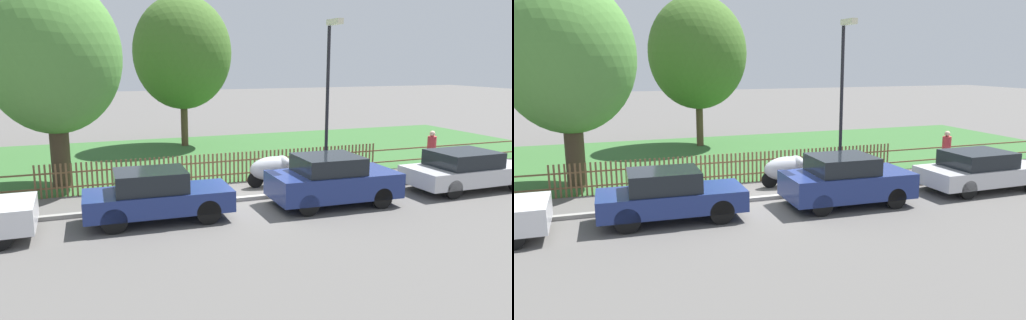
# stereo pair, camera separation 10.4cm
# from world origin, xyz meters

# --- Properties ---
(ground_plane) EXTENTS (120.00, 120.00, 0.00)m
(ground_plane) POSITION_xyz_m (0.00, 0.00, 0.00)
(ground_plane) COLOR #565451
(kerb_stone) EXTENTS (35.22, 0.20, 0.12)m
(kerb_stone) POSITION_xyz_m (0.00, 0.10, 0.06)
(kerb_stone) COLOR gray
(kerb_stone) RESTS_ON ground
(grass_strip) EXTENTS (35.22, 11.15, 0.01)m
(grass_strip) POSITION_xyz_m (0.00, 8.04, 0.01)
(grass_strip) COLOR #33602D
(grass_strip) RESTS_ON ground
(park_fence) EXTENTS (35.22, 0.05, 1.09)m
(park_fence) POSITION_xyz_m (-0.00, 2.48, 0.55)
(park_fence) COLOR brown
(park_fence) RESTS_ON ground
(parked_car_black_saloon) EXTENTS (3.96, 1.74, 1.41)m
(parked_car_black_saloon) POSITION_xyz_m (-2.90, -0.97, 0.72)
(parked_car_black_saloon) COLOR navy
(parked_car_black_saloon) RESTS_ON ground
(parked_car_navy_estate) EXTENTS (3.86, 1.96, 1.51)m
(parked_car_navy_estate) POSITION_xyz_m (2.31, -1.21, 0.76)
(parked_car_navy_estate) COLOR navy
(parked_car_navy_estate) RESTS_ON ground
(parked_car_red_compact) EXTENTS (4.31, 1.95, 1.32)m
(parked_car_red_compact) POSITION_xyz_m (7.46, -1.11, 0.67)
(parked_car_red_compact) COLOR #BCBCC1
(parked_car_red_compact) RESTS_ON ground
(covered_motorcycle) EXTENTS (1.83, 0.86, 1.04)m
(covered_motorcycle) POSITION_xyz_m (1.51, 1.51, 0.64)
(covered_motorcycle) COLOR black
(covered_motorcycle) RESTS_ON ground
(tree_behind_motorcycle) EXTENTS (4.46, 4.46, 6.99)m
(tree_behind_motorcycle) POSITION_xyz_m (-5.38, 3.91, 4.39)
(tree_behind_motorcycle) COLOR #473828
(tree_behind_motorcycle) RESTS_ON ground
(tree_mid_park) EXTENTS (4.86, 4.86, 7.48)m
(tree_mid_park) POSITION_xyz_m (0.41, 10.89, 4.67)
(tree_mid_park) COLOR brown
(tree_mid_park) RESTS_ON ground
(pedestrian_near_fence) EXTENTS (0.43, 0.43, 1.64)m
(pedestrian_near_fence) POSITION_xyz_m (8.03, 1.36, 0.93)
(pedestrian_near_fence) COLOR slate
(pedestrian_near_fence) RESTS_ON ground
(street_lamp) EXTENTS (0.20, 0.79, 5.57)m
(street_lamp) POSITION_xyz_m (3.01, 0.43, 3.51)
(street_lamp) COLOR black
(street_lamp) RESTS_ON ground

